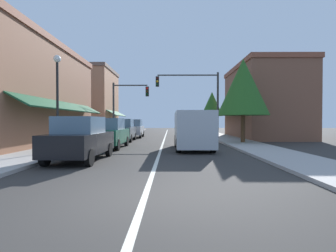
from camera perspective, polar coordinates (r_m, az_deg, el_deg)
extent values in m
plane|color=#33302D|center=(23.51, -0.80, -2.85)|extent=(80.00, 80.00, 0.00)
cube|color=#A39E99|center=(24.26, -13.92, -2.62)|extent=(2.60, 56.00, 0.12)
cube|color=#A39E99|center=(24.02, 12.45, -2.65)|extent=(2.60, 56.00, 0.12)
cube|color=silver|center=(23.51, -0.80, -2.84)|extent=(0.14, 52.00, 0.01)
cube|color=#8E5B42|center=(20.26, -29.78, 5.53)|extent=(5.67, 14.00, 6.46)
cube|color=brown|center=(20.82, -29.87, 14.98)|extent=(5.87, 14.20, 0.40)
cube|color=slate|center=(18.95, -22.47, 0.38)|extent=(0.08, 10.64, 1.80)
cube|color=#194C2D|center=(18.75, -20.77, 4.05)|extent=(1.27, 11.76, 0.73)
cube|color=slate|center=(16.45, -26.82, 11.64)|extent=(0.08, 1.10, 1.30)
cube|color=slate|center=(22.03, -19.36, 8.95)|extent=(0.08, 1.10, 1.30)
cube|color=brown|center=(27.03, 19.96, 4.47)|extent=(5.42, 10.00, 6.49)
cube|color=brown|center=(27.46, 20.00, 11.66)|extent=(5.62, 10.20, 0.40)
cube|color=slate|center=(26.22, 14.46, 0.58)|extent=(0.08, 7.60, 1.80)
cube|color=#194C2D|center=(26.10, 13.17, 3.22)|extent=(1.27, 8.40, 0.73)
cube|color=slate|center=(24.29, 15.76, 8.27)|extent=(0.08, 1.10, 1.30)
cube|color=slate|center=(28.53, 13.42, 7.19)|extent=(0.08, 1.10, 1.30)
cube|color=#9E6B4C|center=(34.93, -15.86, 4.76)|extent=(4.95, 8.00, 7.78)
cube|color=brown|center=(35.44, -15.89, 11.37)|extent=(5.15, 8.20, 0.40)
cube|color=slate|center=(34.26, -11.96, 0.68)|extent=(0.08, 6.08, 1.80)
cube|color=#194C2D|center=(34.14, -10.97, 2.70)|extent=(1.27, 6.72, 0.73)
cube|color=slate|center=(32.79, -12.66, 8.03)|extent=(0.08, 1.10, 1.30)
cube|color=slate|center=(36.20, -11.38, 7.37)|extent=(0.08, 1.10, 1.30)
cube|color=black|center=(11.24, -18.26, -3.50)|extent=(1.81, 4.14, 0.80)
cube|color=slate|center=(11.11, -18.46, 0.22)|extent=(1.56, 2.03, 0.66)
cylinder|color=black|center=(12.81, -19.51, -4.75)|extent=(0.21, 0.62, 0.62)
cylinder|color=black|center=(12.33, -12.61, -4.94)|extent=(0.21, 0.62, 0.62)
cylinder|color=black|center=(10.35, -24.98, -6.15)|extent=(0.21, 0.62, 0.62)
cylinder|color=black|center=(9.75, -16.58, -6.53)|extent=(0.21, 0.62, 0.62)
cube|color=#0F4C33|center=(16.06, -12.58, -2.13)|extent=(1.78, 4.12, 0.80)
cube|color=slate|center=(15.94, -12.68, 0.47)|extent=(1.55, 2.02, 0.66)
cylinder|color=black|center=(17.59, -14.02, -3.17)|extent=(0.21, 0.62, 0.62)
cylinder|color=black|center=(17.24, -8.93, -3.24)|extent=(0.21, 0.62, 0.62)
cylinder|color=black|center=(15.01, -16.76, -3.90)|extent=(0.21, 0.62, 0.62)
cylinder|color=black|center=(14.59, -10.83, -4.01)|extent=(0.21, 0.62, 0.62)
cube|color=#4C5156|center=(21.49, -9.70, -1.33)|extent=(1.80, 4.13, 0.80)
cube|color=slate|center=(21.38, -9.74, 0.61)|extent=(1.56, 2.03, 0.66)
cylinder|color=black|center=(22.98, -11.11, -2.18)|extent=(0.21, 0.62, 0.62)
cylinder|color=black|center=(22.74, -7.18, -2.21)|extent=(0.21, 0.62, 0.62)
cylinder|color=black|center=(20.33, -12.50, -2.60)|extent=(0.21, 0.62, 0.62)
cylinder|color=black|center=(20.06, -8.07, -2.64)|extent=(0.21, 0.62, 0.62)
cube|color=#B7BABF|center=(26.17, -7.39, -0.91)|extent=(1.77, 4.12, 0.80)
cube|color=slate|center=(26.06, -7.42, 0.69)|extent=(1.54, 2.02, 0.66)
cylinder|color=black|center=(27.64, -8.66, -1.64)|extent=(0.21, 0.62, 0.62)
cylinder|color=black|center=(27.45, -5.39, -1.65)|extent=(0.21, 0.62, 0.62)
cylinder|color=black|center=(24.97, -9.59, -1.93)|extent=(0.21, 0.62, 0.62)
cylinder|color=black|center=(24.76, -5.97, -1.94)|extent=(0.21, 0.62, 0.62)
cube|color=#B2B7BC|center=(15.00, 5.37, -0.58)|extent=(1.99, 5.01, 1.90)
cube|color=slate|center=(17.39, 4.66, 1.05)|extent=(1.73, 0.28, 0.84)
cube|color=black|center=(17.60, 4.61, -2.59)|extent=(1.86, 0.21, 0.24)
cylinder|color=black|center=(16.54, 1.83, -3.23)|extent=(0.24, 0.72, 0.72)
cylinder|color=black|center=(16.68, 7.91, -3.20)|extent=(0.24, 0.72, 0.72)
cylinder|color=black|center=(13.45, 2.21, -4.21)|extent=(0.24, 0.72, 0.72)
cylinder|color=black|center=(13.63, 9.66, -4.15)|extent=(0.24, 0.72, 0.72)
cylinder|color=#333333|center=(24.25, 10.66, 4.32)|extent=(0.18, 0.18, 5.98)
cylinder|color=#333333|center=(24.24, 4.25, 10.86)|extent=(5.42, 0.12, 0.12)
cube|color=black|center=(23.95, -2.29, 9.53)|extent=(0.30, 0.24, 0.90)
sphere|color=#420F0F|center=(23.86, -2.31, 10.24)|extent=(0.20, 0.20, 0.20)
sphere|color=yellow|center=(23.82, -2.31, 9.58)|extent=(0.20, 0.20, 0.20)
sphere|color=#0C3316|center=(23.78, -2.31, 8.91)|extent=(0.20, 0.20, 0.20)
cylinder|color=#333333|center=(25.40, -11.64, 3.29)|extent=(0.18, 0.18, 5.21)
cylinder|color=#333333|center=(25.32, -8.09, 8.66)|extent=(3.19, 0.12, 0.12)
cube|color=black|center=(24.88, -4.48, 7.41)|extent=(0.30, 0.24, 0.90)
sphere|color=red|center=(24.79, -4.51, 8.09)|extent=(0.20, 0.20, 0.20)
sphere|color=#3D2D0C|center=(24.75, -4.51, 7.45)|extent=(0.20, 0.20, 0.20)
sphere|color=#0C3316|center=(24.72, -4.51, 6.80)|extent=(0.20, 0.20, 0.20)
cylinder|color=black|center=(14.01, -22.68, 3.55)|extent=(0.12, 0.12, 4.45)
sphere|color=white|center=(14.32, -22.75, 13.20)|extent=(0.36, 0.36, 0.36)
cylinder|color=#4C331E|center=(19.36, 15.82, 0.07)|extent=(0.30, 0.30, 2.55)
cone|color=#285B21|center=(19.50, 15.86, 8.09)|extent=(3.61, 3.61, 3.97)
cylinder|color=#4C331E|center=(32.77, 9.43, 0.54)|extent=(0.30, 0.30, 2.64)
cone|color=#285B21|center=(32.84, 9.44, 4.70)|extent=(2.66, 2.66, 2.93)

